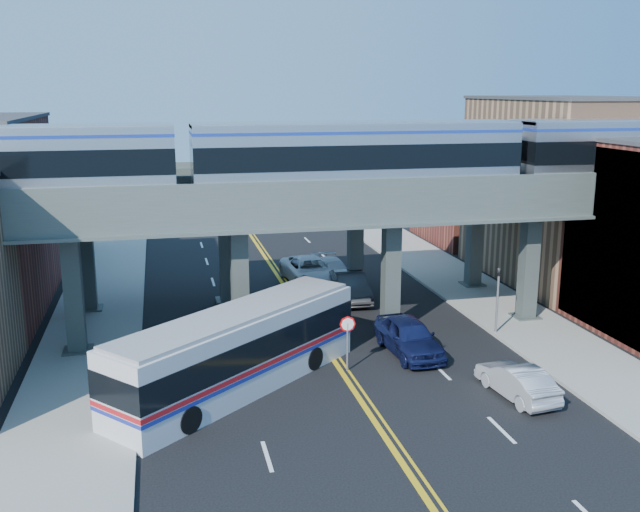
# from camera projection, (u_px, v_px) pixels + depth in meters

# --- Properties ---
(ground) EXTENTS (120.00, 120.00, 0.00)m
(ground) POSITION_uv_depth(u_px,v_px,m) (359.00, 398.00, 29.89)
(ground) COLOR black
(ground) RESTS_ON ground
(sidewalk_west) EXTENTS (5.00, 70.00, 0.16)m
(sidewalk_west) POSITION_uv_depth(u_px,v_px,m) (92.00, 338.00, 36.88)
(sidewalk_west) COLOR gray
(sidewalk_west) RESTS_ON ground
(sidewalk_east) EXTENTS (5.00, 70.00, 0.16)m
(sidewalk_east) POSITION_uv_depth(u_px,v_px,m) (500.00, 308.00, 41.86)
(sidewalk_east) COLOR gray
(sidewalk_east) RESTS_ON ground
(building_west_c) EXTENTS (8.00, 10.00, 8.00)m
(building_west_c) POSITION_uv_depth(u_px,v_px,m) (10.00, 210.00, 52.51)
(building_west_c) COLOR #9C6E50
(building_west_c) RESTS_ON ground
(building_east_b) EXTENTS (8.00, 14.00, 12.00)m
(building_east_b) POSITION_uv_depth(u_px,v_px,m) (560.00, 191.00, 47.72)
(building_east_b) COLOR #9C6E50
(building_east_b) RESTS_ON ground
(building_east_c) EXTENTS (8.00, 10.00, 9.00)m
(building_east_c) POSITION_uv_depth(u_px,v_px,m) (476.00, 188.00, 60.40)
(building_east_c) COLOR brown
(building_east_c) RESTS_ON ground
(mural_panel) EXTENTS (0.10, 9.50, 9.50)m
(mural_panel) POSITION_uv_depth(u_px,v_px,m) (617.00, 250.00, 35.76)
(mural_panel) COLOR teal
(mural_panel) RESTS_ON ground
(elevated_viaduct_near) EXTENTS (52.00, 3.60, 7.40)m
(elevated_viaduct_near) POSITION_uv_depth(u_px,v_px,m) (317.00, 214.00, 36.01)
(elevated_viaduct_near) COLOR #3A4342
(elevated_viaduct_near) RESTS_ON ground
(elevated_viaduct_far) EXTENTS (52.00, 3.60, 7.40)m
(elevated_viaduct_far) POSITION_uv_depth(u_px,v_px,m) (292.00, 195.00, 42.66)
(elevated_viaduct_far) COLOR #3A4342
(elevated_viaduct_far) RESTS_ON ground
(transit_train) EXTENTS (50.81, 3.19, 3.72)m
(transit_train) POSITION_uv_depth(u_px,v_px,m) (357.00, 155.00, 35.79)
(transit_train) COLOR black
(transit_train) RESTS_ON elevated_viaduct_near
(stop_sign) EXTENTS (0.76, 0.09, 2.63)m
(stop_sign) POSITION_uv_depth(u_px,v_px,m) (348.00, 334.00, 32.40)
(stop_sign) COLOR slate
(stop_sign) RESTS_ON ground
(traffic_signal) EXTENTS (0.15, 0.18, 4.10)m
(traffic_signal) POSITION_uv_depth(u_px,v_px,m) (498.00, 293.00, 37.06)
(traffic_signal) COLOR slate
(traffic_signal) RESTS_ON ground
(transit_bus) EXTENTS (11.72, 10.63, 3.34)m
(transit_bus) POSITION_uv_depth(u_px,v_px,m) (238.00, 351.00, 30.47)
(transit_bus) COLOR silver
(transit_bus) RESTS_ON ground
(car_lane_a) EXTENTS (2.39, 5.33, 1.78)m
(car_lane_a) POSITION_uv_depth(u_px,v_px,m) (409.00, 336.00, 34.71)
(car_lane_a) COLOR #11173F
(car_lane_a) RESTS_ON ground
(car_lane_b) EXTENTS (2.15, 5.30, 1.71)m
(car_lane_b) POSITION_uv_depth(u_px,v_px,m) (350.00, 287.00, 43.63)
(car_lane_b) COLOR #313234
(car_lane_b) RESTS_ON ground
(car_lane_c) EXTENTS (3.41, 6.43, 1.72)m
(car_lane_c) POSITION_uv_depth(u_px,v_px,m) (310.00, 271.00, 47.41)
(car_lane_c) COLOR silver
(car_lane_c) RESTS_ON ground
(car_lane_d) EXTENTS (2.21, 5.31, 1.53)m
(car_lane_d) POSITION_uv_depth(u_px,v_px,m) (332.00, 271.00, 47.73)
(car_lane_d) COLOR #ADACB1
(car_lane_d) RESTS_ON ground
(car_parked_curb) EXTENTS (1.99, 4.47, 1.43)m
(car_parked_curb) POSITION_uv_depth(u_px,v_px,m) (517.00, 381.00, 29.86)
(car_parked_curb) COLOR #A9A9AE
(car_parked_curb) RESTS_ON ground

